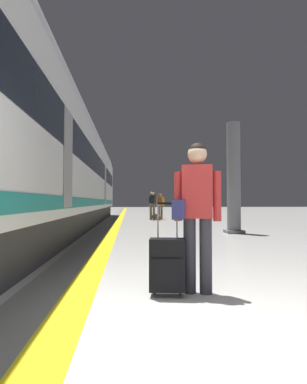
# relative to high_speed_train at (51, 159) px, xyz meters

# --- Properties ---
(ground_plane) EXTENTS (120.00, 120.00, 0.00)m
(ground_plane) POSITION_rel_high_speed_train_xyz_m (3.28, -9.01, -2.50)
(ground_plane) COLOR silver
(safety_line_strip) EXTENTS (0.36, 80.00, 0.01)m
(safety_line_strip) POSITION_rel_high_speed_train_xyz_m (2.17, 0.99, -2.50)
(safety_line_strip) COLOR yellow
(safety_line_strip) RESTS_ON ground
(tactile_edge_band) EXTENTS (0.68, 80.00, 0.01)m
(tactile_edge_band) POSITION_rel_high_speed_train_xyz_m (1.81, 0.99, -2.50)
(tactile_edge_band) COLOR slate
(tactile_edge_band) RESTS_ON ground
(high_speed_train) EXTENTS (2.94, 30.53, 4.97)m
(high_speed_train) POSITION_rel_high_speed_train_xyz_m (0.00, 0.00, 0.00)
(high_speed_train) COLOR #38383D
(high_speed_train) RESTS_ON ground
(traveller_foreground) EXTENTS (0.55, 0.31, 1.68)m
(traveller_foreground) POSITION_rel_high_speed_train_xyz_m (3.47, -7.87, -1.53)
(traveller_foreground) COLOR #383842
(traveller_foreground) RESTS_ON ground
(rolling_suitcase_foreground) EXTENTS (0.41, 0.28, 1.01)m
(rolling_suitcase_foreground) POSITION_rel_high_speed_train_xyz_m (3.13, -7.96, -2.16)
(rolling_suitcase_foreground) COLOR black
(rolling_suitcase_foreground) RESTS_ON ground
(passenger_near) EXTENTS (0.51, 0.35, 1.65)m
(passenger_near) POSITION_rel_high_speed_train_xyz_m (4.01, 6.61, -1.53)
(passenger_near) COLOR brown
(passenger_near) RESTS_ON ground
(duffel_bag_near) EXTENTS (0.44, 0.26, 0.36)m
(duffel_bag_near) POSITION_rel_high_speed_train_xyz_m (4.33, 6.29, -2.35)
(duffel_bag_near) COLOR brown
(duffel_bag_near) RESTS_ON ground
(passenger_mid) EXTENTS (0.47, 0.37, 1.58)m
(passenger_mid) POSITION_rel_high_speed_train_xyz_m (4.53, 7.43, -1.57)
(passenger_mid) COLOR brown
(passenger_mid) RESTS_ON ground
(duffel_bag_mid) EXTENTS (0.44, 0.26, 0.36)m
(duffel_bag_mid) POSITION_rel_high_speed_train_xyz_m (4.21, 7.18, -2.35)
(duffel_bag_mid) COLOR black
(duffel_bag_mid) RESTS_ON ground
(platform_pillar) EXTENTS (0.56, 0.56, 3.60)m
(platform_pillar) POSITION_rel_high_speed_train_xyz_m (6.11, -1.17, -0.78)
(platform_pillar) COLOR slate
(platform_pillar) RESTS_ON ground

